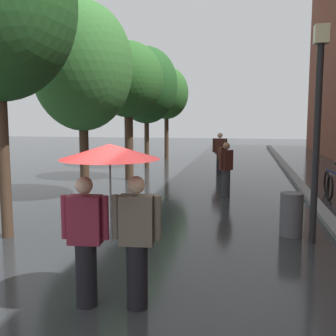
# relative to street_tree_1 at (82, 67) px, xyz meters

# --- Properties ---
(ground_plane) EXTENTS (80.00, 80.00, 0.00)m
(ground_plane) POSITION_rel_street_tree_1_xyz_m (3.12, -6.28, -3.69)
(ground_plane) COLOR #26282B
(kerb_strip) EXTENTS (0.30, 36.00, 0.12)m
(kerb_strip) POSITION_rel_street_tree_1_xyz_m (6.32, 3.72, -3.63)
(kerb_strip) COLOR slate
(kerb_strip) RESTS_ON ground
(street_tree_1) EXTENTS (2.80, 2.80, 5.48)m
(street_tree_1) POSITION_rel_street_tree_1_xyz_m (0.00, 0.00, 0.00)
(street_tree_1) COLOR #473323
(street_tree_1) RESTS_ON ground
(street_tree_2) EXTENTS (2.54, 2.54, 5.03)m
(street_tree_2) POSITION_rel_street_tree_1_xyz_m (0.27, 3.61, -0.06)
(street_tree_2) COLOR #473323
(street_tree_2) RESTS_ON ground
(street_tree_3) EXTENTS (2.82, 2.82, 5.45)m
(street_tree_3) POSITION_rel_street_tree_1_xyz_m (0.05, 7.33, 0.03)
(street_tree_3) COLOR #473323
(street_tree_3) RESTS_ON ground
(street_tree_4) EXTENTS (2.37, 2.37, 5.00)m
(street_tree_4) POSITION_rel_street_tree_1_xyz_m (0.26, 11.06, -0.11)
(street_tree_4) COLOR #473323
(street_tree_4) RESTS_ON ground
(couple_under_umbrella) EXTENTS (1.22, 1.19, 2.00)m
(couple_under_umbrella) POSITION_rel_street_tree_1_xyz_m (2.89, -6.28, -2.32)
(couple_under_umbrella) COLOR black
(couple_under_umbrella) RESTS_ON ground
(street_lamp_post) EXTENTS (0.24, 0.24, 3.90)m
(street_lamp_post) POSITION_rel_street_tree_1_xyz_m (5.72, -3.17, -1.39)
(street_lamp_post) COLOR black
(street_lamp_post) RESTS_ON ground
(litter_bin) EXTENTS (0.44, 0.44, 0.85)m
(litter_bin) POSITION_rel_street_tree_1_xyz_m (5.38, -2.76, -3.27)
(litter_bin) COLOR #4C4C51
(litter_bin) RESTS_ON ground
(pedestrian_walking_midground) EXTENTS (0.59, 0.34, 1.68)m
(pedestrian_walking_midground) POSITION_rel_street_tree_1_xyz_m (3.48, 5.71, -2.80)
(pedestrian_walking_midground) COLOR black
(pedestrian_walking_midground) RESTS_ON ground
(pedestrian_walking_far) EXTENTS (0.45, 0.50, 1.58)m
(pedestrian_walking_far) POSITION_rel_street_tree_1_xyz_m (3.93, 1.05, -2.84)
(pedestrian_walking_far) COLOR #2D2D33
(pedestrian_walking_far) RESTS_ON ground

